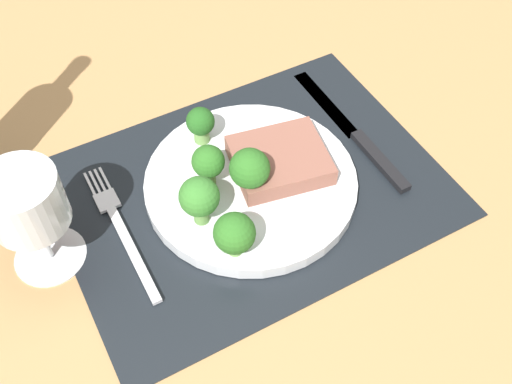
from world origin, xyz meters
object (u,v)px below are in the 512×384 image
Objects in this scene: plate at (251,183)px; fork at (121,229)px; knife at (358,137)px; wine_glass at (27,207)px; steak at (282,162)px.

plate reaches higher than fork.
knife is at bearing -3.79° from fork.
wine_glass is at bearing 174.71° from plate.
knife is (29.84, -0.89, 0.05)cm from fork.
fork is (-14.91, 1.42, -0.55)cm from plate.
knife reaches higher than fork.
plate is 2.33× the size of steak.
plate is at bearing 173.56° from steak.
steak is 0.53× the size of fork.
knife is at bearing -2.38° from wine_glass.
fork is 11.09cm from wine_glass.
plate is at bearing -5.29° from wine_glass.
wine_glass is (-26.17, 2.50, 5.57)cm from steak.
knife is (11.27, 0.94, -2.42)cm from steak.
steak is at bearing -7.72° from fork.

